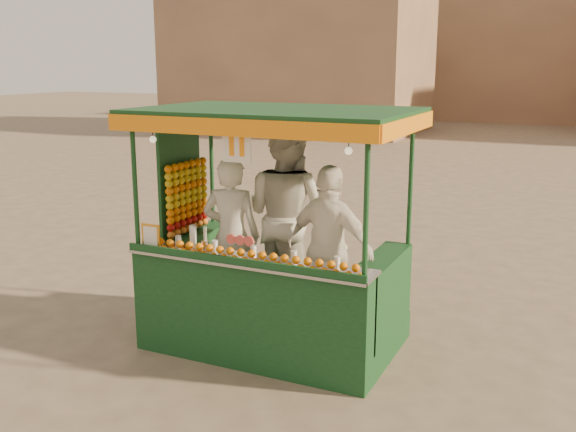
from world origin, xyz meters
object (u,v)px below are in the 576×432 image
at_px(juice_cart, 265,273).
at_px(vendor_middle, 287,216).
at_px(vendor_right, 330,249).
at_px(vendor_left, 232,236).

relative_size(juice_cart, vendor_middle, 1.33).
distance_m(juice_cart, vendor_right, 0.71).
distance_m(vendor_left, vendor_right, 1.05).
height_order(vendor_middle, vendor_right, vendor_middle).
distance_m(vendor_left, vendor_middle, 0.60).
xyz_separation_m(vendor_middle, vendor_right, (0.62, -0.38, -0.18)).
height_order(juice_cart, vendor_left, juice_cart).
relative_size(vendor_middle, vendor_right, 1.23).
bearing_deg(juice_cart, vendor_right, 6.19).
distance_m(juice_cart, vendor_left, 0.52).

